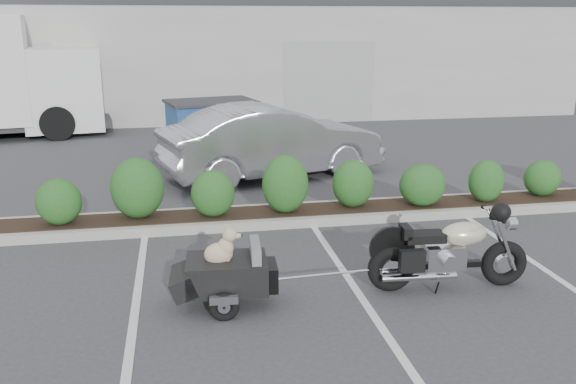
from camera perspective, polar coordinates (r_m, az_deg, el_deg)
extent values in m
plane|color=#38383A|center=(8.21, -3.20, -7.68)|extent=(90.00, 90.00, 0.00)
cube|color=#9E9E93|center=(10.36, 0.77, -2.13)|extent=(12.00, 1.00, 0.15)
cube|color=#9EA099|center=(24.52, -8.36, 12.70)|extent=(26.00, 10.00, 4.00)
torus|color=black|center=(7.72, 9.61, -7.07)|extent=(0.61, 0.19, 0.60)
torus|color=black|center=(8.24, 19.54, -6.30)|extent=(0.61, 0.19, 0.60)
cylinder|color=silver|center=(7.72, 9.61, -7.07)|extent=(0.26, 0.12, 0.25)
cylinder|color=silver|center=(8.24, 19.54, -6.30)|extent=(0.22, 0.10, 0.21)
cylinder|color=silver|center=(8.03, 19.63, -4.38)|extent=(0.39, 0.07, 0.79)
cylinder|color=silver|center=(8.18, 19.09, -3.96)|extent=(0.39, 0.07, 0.79)
cylinder|color=silver|center=(7.94, 18.65, -1.93)|extent=(0.07, 0.62, 0.03)
cylinder|color=silver|center=(8.09, 20.17, -2.81)|extent=(0.12, 0.17, 0.16)
sphere|color=black|center=(7.66, 19.31, -1.78)|extent=(0.25, 0.25, 0.23)
cube|color=silver|center=(7.88, 14.36, -5.83)|extent=(0.51, 0.33, 0.30)
cube|color=black|center=(7.95, 14.90, -6.57)|extent=(0.81, 0.14, 0.07)
ellipsoid|color=beige|center=(7.87, 16.14, -3.78)|extent=(0.61, 0.37, 0.29)
cube|color=black|center=(7.70, 12.63, -4.11)|extent=(0.51, 0.30, 0.11)
cube|color=black|center=(7.60, 10.94, -3.64)|extent=(0.12, 0.27, 0.14)
cylinder|color=silver|center=(7.70, 12.17, -7.80)|extent=(0.94, 0.14, 0.08)
cylinder|color=silver|center=(7.98, 11.44, -6.89)|extent=(0.94, 0.14, 0.08)
cube|color=black|center=(7.48, 11.53, -6.32)|extent=(0.31, 0.14, 0.27)
cube|color=black|center=(7.23, -5.75, -7.61)|extent=(0.97, 0.70, 0.37)
cube|color=slate|center=(7.15, -3.08, -5.75)|extent=(0.14, 0.56, 0.27)
cube|color=slate|center=(7.20, -5.41, -6.92)|extent=(0.66, 0.59, 0.04)
cube|color=black|center=(7.27, -9.64, -8.18)|extent=(0.38, 0.66, 0.33)
cube|color=black|center=(7.27, -1.77, -7.79)|extent=(0.21, 0.46, 0.30)
torus|color=black|center=(7.00, -6.00, -10.65)|extent=(0.35, 0.12, 0.35)
torus|color=black|center=(7.67, -6.09, -8.17)|extent=(0.35, 0.12, 0.35)
cube|color=silver|center=(6.91, -6.02, -10.02)|extent=(0.32, 0.09, 0.09)
cube|color=silver|center=(7.67, -6.12, -7.30)|extent=(0.32, 0.09, 0.09)
cylinder|color=black|center=(7.33, -6.05, -9.35)|extent=(0.09, 0.80, 0.04)
cylinder|color=silver|center=(7.32, -0.08, -8.16)|extent=(0.54, 0.07, 0.03)
ellipsoid|color=tan|center=(7.13, -6.52, -5.78)|extent=(0.35, 0.25, 0.27)
ellipsoid|color=tan|center=(7.11, -5.89, -5.23)|extent=(0.20, 0.19, 0.25)
sphere|color=tan|center=(7.05, -5.49, -4.00)|extent=(0.18, 0.18, 0.17)
ellipsoid|color=tan|center=(7.06, -4.83, -4.11)|extent=(0.13, 0.08, 0.06)
sphere|color=black|center=(7.06, -4.40, -4.10)|extent=(0.03, 0.03, 0.03)
ellipsoid|color=tan|center=(7.00, -5.78, -4.00)|extent=(0.04, 0.04, 0.09)
ellipsoid|color=tan|center=(7.09, -5.79, -3.74)|extent=(0.04, 0.04, 0.09)
cylinder|color=tan|center=(7.12, -5.63, -6.65)|extent=(0.04, 0.04, 0.11)
cylinder|color=tan|center=(7.22, -5.65, -6.32)|extent=(0.04, 0.04, 0.11)
imported|color=#AEAEB6|center=(13.00, -1.47, 4.77)|extent=(4.99, 2.92, 1.55)
cube|color=navy|center=(15.22, -7.16, 5.83)|extent=(2.23, 1.73, 1.32)
cube|color=#2D2D30|center=(15.12, -7.25, 8.38)|extent=(2.36, 1.86, 0.07)
cube|color=silver|center=(19.35, -20.36, 9.10)|extent=(2.49, 2.75, 2.34)
cube|color=black|center=(19.39, -20.27, 8.17)|extent=(0.41, 2.01, 1.06)
cylinder|color=black|center=(18.30, -20.78, 6.03)|extent=(0.99, 0.45, 0.96)
cylinder|color=black|center=(20.62, -20.72, 7.03)|extent=(0.99, 0.45, 0.96)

